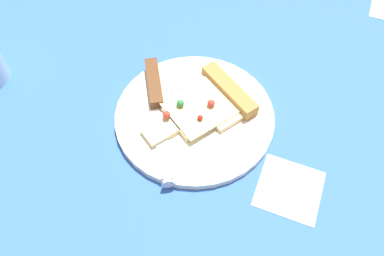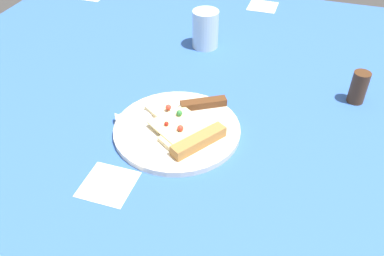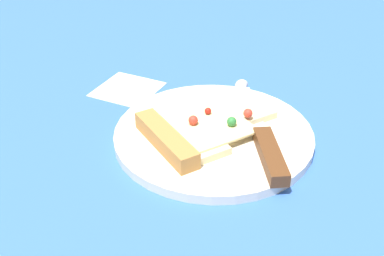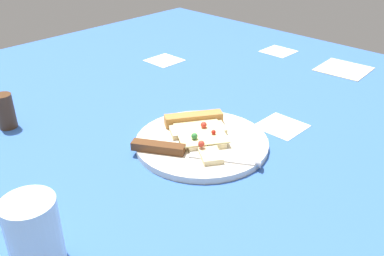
{
  "view_description": "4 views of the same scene",
  "coord_description": "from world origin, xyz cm",
  "px_view_note": "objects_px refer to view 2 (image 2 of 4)",
  "views": [
    {
      "loc": [
        13.62,
        -41.18,
        50.64
      ],
      "look_at": [
        1.6,
        -10.79,
        2.81
      ],
      "focal_mm": 35.51,
      "sensor_mm": 36.0,
      "label": 1
    },
    {
      "loc": [
        61.34,
        15.97,
        54.28
      ],
      "look_at": [
        2.76,
        -3.07,
        3.79
      ],
      "focal_mm": 38.61,
      "sensor_mm": 36.0,
      "label": 2
    },
    {
      "loc": [
        -19.19,
        40.55,
        34.8
      ],
      "look_at": [
        1.96,
        -3.47,
        3.36
      ],
      "focal_mm": 44.3,
      "sensor_mm": 36.0,
      "label": 3
    },
    {
      "loc": [
        -52.27,
        -55.41,
        42.96
      ],
      "look_at": [
        -0.89,
        -5.79,
        3.98
      ],
      "focal_mm": 39.99,
      "sensor_mm": 36.0,
      "label": 4
    }
  ],
  "objects_px": {
    "pepper_shaker": "(359,87)",
    "knife": "(183,107)",
    "plate": "(177,130)",
    "drinking_glass": "(205,29)",
    "pizza_slice": "(185,131)"
  },
  "relations": [
    {
      "from": "pizza_slice",
      "to": "drinking_glass",
      "type": "bearing_deg",
      "value": 43.95
    },
    {
      "from": "plate",
      "to": "pizza_slice",
      "type": "relative_size",
      "value": 1.37
    },
    {
      "from": "pepper_shaker",
      "to": "knife",
      "type": "bearing_deg",
      "value": -65.03
    },
    {
      "from": "plate",
      "to": "pizza_slice",
      "type": "xyz_separation_m",
      "value": [
        0.01,
        0.02,
        0.01
      ]
    },
    {
      "from": "knife",
      "to": "drinking_glass",
      "type": "bearing_deg",
      "value": -23.02
    },
    {
      "from": "pizza_slice",
      "to": "drinking_glass",
      "type": "xyz_separation_m",
      "value": [
        -0.38,
        -0.07,
        0.03
      ]
    },
    {
      "from": "plate",
      "to": "drinking_glass",
      "type": "distance_m",
      "value": 0.38
    },
    {
      "from": "pizza_slice",
      "to": "drinking_glass",
      "type": "height_order",
      "value": "drinking_glass"
    },
    {
      "from": "pizza_slice",
      "to": "pepper_shaker",
      "type": "height_order",
      "value": "pepper_shaker"
    },
    {
      "from": "plate",
      "to": "pepper_shaker",
      "type": "relative_size",
      "value": 3.48
    },
    {
      "from": "knife",
      "to": "plate",
      "type": "bearing_deg",
      "value": 157.32
    },
    {
      "from": "plate",
      "to": "drinking_glass",
      "type": "bearing_deg",
      "value": -172.22
    },
    {
      "from": "knife",
      "to": "pepper_shaker",
      "type": "relative_size",
      "value": 2.93
    },
    {
      "from": "plate",
      "to": "drinking_glass",
      "type": "relative_size",
      "value": 2.56
    },
    {
      "from": "drinking_glass",
      "to": "pizza_slice",
      "type": "bearing_deg",
      "value": 10.62
    }
  ]
}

